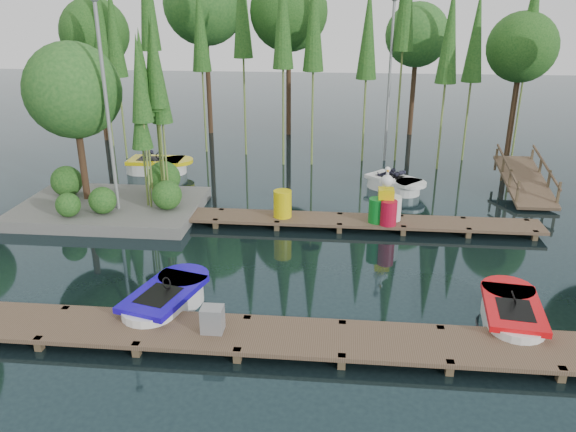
# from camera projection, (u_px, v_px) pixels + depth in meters

# --- Properties ---
(ground_plane) EXTENTS (90.00, 90.00, 0.00)m
(ground_plane) POSITION_uv_depth(u_px,v_px,m) (269.00, 257.00, 16.40)
(ground_plane) COLOR #1A2D31
(near_dock) EXTENTS (18.00, 1.50, 0.50)m
(near_dock) POSITION_uv_depth(u_px,v_px,m) (242.00, 335.00, 12.14)
(near_dock) COLOR brown
(near_dock) RESTS_ON ground
(far_dock) EXTENTS (15.00, 1.20, 0.50)m
(far_dock) POSITION_uv_depth(u_px,v_px,m) (309.00, 219.00, 18.55)
(far_dock) COLOR brown
(far_dock) RESTS_ON ground
(island) EXTENTS (6.20, 4.20, 6.75)m
(island) POSITION_uv_depth(u_px,v_px,m) (96.00, 122.00, 18.89)
(island) COLOR slate
(island) RESTS_ON ground
(tree_screen) EXTENTS (34.42, 18.53, 10.31)m
(tree_screen) POSITION_uv_depth(u_px,v_px,m) (253.00, 22.00, 24.23)
(tree_screen) COLOR #3D291A
(tree_screen) RESTS_ON ground
(lamp_island) EXTENTS (0.30, 0.30, 7.25)m
(lamp_island) POSITION_uv_depth(u_px,v_px,m) (105.00, 93.00, 17.70)
(lamp_island) COLOR gray
(lamp_island) RESTS_ON ground
(lamp_rear) EXTENTS (0.30, 0.30, 7.25)m
(lamp_rear) POSITION_uv_depth(u_px,v_px,m) (390.00, 67.00, 24.72)
(lamp_rear) COLOR gray
(lamp_rear) RESTS_ON ground
(ramp) EXTENTS (1.50, 3.94, 1.49)m
(ramp) POSITION_uv_depth(u_px,v_px,m) (525.00, 180.00, 21.41)
(ramp) COLOR brown
(ramp) RESTS_ON ground
(boat_blue) EXTENTS (1.95, 3.03, 0.94)m
(boat_blue) POSITION_uv_depth(u_px,v_px,m) (166.00, 302.00, 13.41)
(boat_blue) COLOR white
(boat_blue) RESTS_ON ground
(boat_red) EXTENTS (1.55, 2.85, 0.92)m
(boat_red) POSITION_uv_depth(u_px,v_px,m) (512.00, 316.00, 12.83)
(boat_red) COLOR white
(boat_red) RESTS_ON ground
(boat_yellow_far) EXTENTS (2.95, 1.36, 1.47)m
(boat_yellow_far) POSITION_uv_depth(u_px,v_px,m) (157.00, 166.00, 24.28)
(boat_yellow_far) COLOR white
(boat_yellow_far) RESTS_ON ground
(boat_white_far) EXTENTS (2.68, 2.60, 1.22)m
(boat_white_far) POSITION_uv_depth(u_px,v_px,m) (394.00, 184.00, 22.00)
(boat_white_far) COLOR white
(boat_white_far) RESTS_ON ground
(utility_cabinet) EXTENTS (0.47, 0.40, 0.58)m
(utility_cabinet) POSITION_uv_depth(u_px,v_px,m) (212.00, 319.00, 12.07)
(utility_cabinet) COLOR gray
(utility_cabinet) RESTS_ON near_dock
(yellow_barrel) EXTENTS (0.60, 0.60, 0.90)m
(yellow_barrel) POSITION_uv_depth(u_px,v_px,m) (283.00, 204.00, 18.44)
(yellow_barrel) COLOR yellow
(yellow_barrel) RESTS_ON far_dock
(drum_cluster) EXTENTS (1.07, 0.98, 1.84)m
(drum_cluster) POSITION_uv_depth(u_px,v_px,m) (386.00, 206.00, 17.97)
(drum_cluster) COLOR #0C721F
(drum_cluster) RESTS_ON far_dock
(seagull_post) EXTENTS (0.51, 0.28, 0.82)m
(seagull_post) POSITION_uv_depth(u_px,v_px,m) (386.00, 204.00, 18.10)
(seagull_post) COLOR gray
(seagull_post) RESTS_ON far_dock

